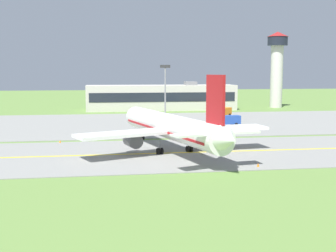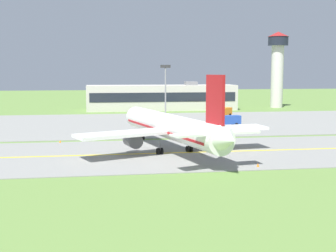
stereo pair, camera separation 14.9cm
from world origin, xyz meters
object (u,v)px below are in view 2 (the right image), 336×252
object	(u,v)px
service_truck_catering	(228,120)
airplane_lead	(171,127)
apron_light_mast	(165,87)
service_truck_baggage	(224,111)
control_tower	(278,62)

from	to	relation	value
service_truck_catering	airplane_lead	bearing A→B (deg)	-121.00
airplane_lead	service_truck_catering	xyz separation A→B (m)	(18.97, 31.57, -2.60)
airplane_lead	apron_light_mast	distance (m)	35.21
service_truck_catering	service_truck_baggage	bearing A→B (deg)	76.63
airplane_lead	service_truck_baggage	bearing A→B (deg)	65.78
service_truck_baggage	service_truck_catering	bearing A→B (deg)	-103.37
apron_light_mast	control_tower	bearing A→B (deg)	45.51
service_truck_catering	control_tower	size ratio (longest dim) A/B	0.23
airplane_lead	service_truck_baggage	size ratio (longest dim) A/B	6.82
airplane_lead	control_tower	bearing A→B (deg)	57.92
airplane_lead	control_tower	world-z (taller)	control_tower
service_truck_catering	control_tower	bearing A→B (deg)	57.29
service_truck_baggage	apron_light_mast	bearing A→B (deg)	-135.97
service_truck_baggage	control_tower	bearing A→B (deg)	46.52
service_truck_catering	apron_light_mast	distance (m)	17.02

